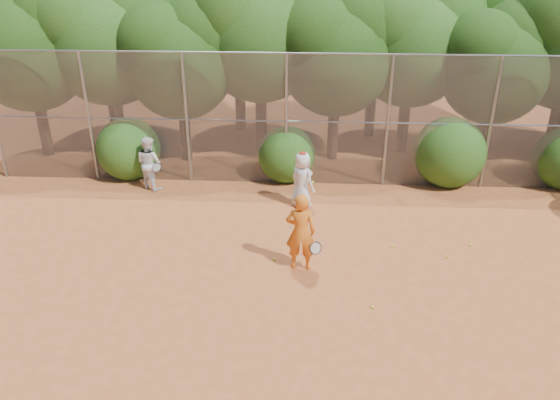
{
  "coord_description": "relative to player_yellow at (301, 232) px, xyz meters",
  "views": [
    {
      "loc": [
        -0.35,
        -9.6,
        7.06
      ],
      "look_at": [
        -1.0,
        2.5,
        1.1
      ],
      "focal_mm": 35.0,
      "sensor_mm": 36.0,
      "label": 1
    }
  ],
  "objects": [
    {
      "name": "tree_3",
      "position": [
        -1.48,
        7.65,
        3.45
      ],
      "size": [
        4.89,
        4.26,
        6.7
      ],
      "color": "black",
      "rests_on": "ground"
    },
    {
      "name": "player_teen",
      "position": [
        -0.02,
        3.2,
        -0.12
      ],
      "size": [
        0.94,
        0.93,
        1.66
      ],
      "rotation": [
        0.0,
        0.0,
        2.38
      ],
      "color": "silver",
      "rests_on": "ground"
    },
    {
      "name": "tree_9",
      "position": [
        -7.48,
        9.65,
        3.39
      ],
      "size": [
        4.83,
        4.2,
        6.62
      ],
      "color": "black",
      "rests_on": "ground"
    },
    {
      "name": "ball_1",
      "position": [
        4.25,
        1.18,
        -0.91
      ],
      "size": [
        0.07,
        0.07,
        0.07
      ],
      "primitive_type": "sphere",
      "color": "#C2E129",
      "rests_on": "ground"
    },
    {
      "name": "player_white",
      "position": [
        -4.64,
        4.21,
        -0.13
      ],
      "size": [
        1.0,
        0.94,
        1.64
      ],
      "rotation": [
        0.0,
        0.0,
        2.6
      ],
      "color": "white",
      "rests_on": "ground"
    },
    {
      "name": "tree_11",
      "position": [
        2.52,
        9.45,
        3.22
      ],
      "size": [
        4.64,
        4.03,
        6.35
      ],
      "color": "black",
      "rests_on": "ground"
    },
    {
      "name": "tree_1",
      "position": [
        -6.48,
        7.35,
        3.22
      ],
      "size": [
        4.64,
        4.03,
        6.35
      ],
      "color": "black",
      "rests_on": "ground"
    },
    {
      "name": "tree_2",
      "position": [
        -3.99,
        6.64,
        2.64
      ],
      "size": [
        3.99,
        3.47,
        5.47
      ],
      "color": "black",
      "rests_on": "ground"
    },
    {
      "name": "ground",
      "position": [
        0.46,
        -1.19,
        -0.95
      ],
      "size": [
        80.0,
        80.0,
        0.0
      ],
      "primitive_type": "plane",
      "color": "#AD5527",
      "rests_on": "ground"
    },
    {
      "name": "tree_6",
      "position": [
        6.01,
        6.84,
        2.52
      ],
      "size": [
        3.86,
        3.36,
        5.29
      ],
      "color": "black",
      "rests_on": "ground"
    },
    {
      "name": "tree_12",
      "position": [
        7.03,
        10.05,
        3.56
      ],
      "size": [
        5.02,
        4.37,
        6.88
      ],
      "color": "black",
      "rests_on": "ground"
    },
    {
      "name": "fence_back",
      "position": [
        0.34,
        4.81,
        1.11
      ],
      "size": [
        20.05,
        0.09,
        4.03
      ],
      "color": "gray",
      "rests_on": "ground"
    },
    {
      "name": "bush_1",
      "position": [
        -0.54,
        5.11,
        -0.05
      ],
      "size": [
        1.8,
        1.8,
        1.8
      ],
      "primitive_type": "sphere",
      "color": "#224C13",
      "rests_on": "ground"
    },
    {
      "name": "ball_4",
      "position": [
        -0.62,
        0.26,
        -0.91
      ],
      "size": [
        0.07,
        0.07,
        0.07
      ],
      "primitive_type": "sphere",
      "color": "#C2E129",
      "rests_on": "ground"
    },
    {
      "name": "bush_2",
      "position": [
        4.46,
        5.11,
        0.15
      ],
      "size": [
        2.2,
        2.2,
        2.2
      ],
      "primitive_type": "sphere",
      "color": "#224C13",
      "rests_on": "ground"
    },
    {
      "name": "tree_5",
      "position": [
        3.52,
        7.85,
        3.1
      ],
      "size": [
        4.51,
        3.92,
        6.17
      ],
      "color": "black",
      "rests_on": "ground"
    },
    {
      "name": "ball_0",
      "position": [
        2.29,
        1.01,
        -0.91
      ],
      "size": [
        0.07,
        0.07,
        0.07
      ],
      "primitive_type": "sphere",
      "color": "#C2E129",
      "rests_on": "ground"
    },
    {
      "name": "bush_0",
      "position": [
        -5.54,
        5.11,
        0.05
      ],
      "size": [
        2.0,
        2.0,
        2.0
      ],
      "primitive_type": "sphere",
      "color": "#224C13",
      "rests_on": "ground"
    },
    {
      "name": "tree_10",
      "position": [
        -2.47,
        9.85,
        3.68
      ],
      "size": [
        5.15,
        4.48,
        7.06
      ],
      "color": "black",
      "rests_on": "ground"
    },
    {
      "name": "player_yellow",
      "position": [
        0.0,
        0.0,
        0.0
      ],
      "size": [
        0.87,
        0.56,
        1.9
      ],
      "rotation": [
        0.0,
        0.0,
        3.11
      ],
      "color": "orange",
      "rests_on": "ground"
    },
    {
      "name": "ball_2",
      "position": [
        1.54,
        -1.49,
        -0.91
      ],
      "size": [
        0.07,
        0.07,
        0.07
      ],
      "primitive_type": "sphere",
      "color": "#C2E129",
      "rests_on": "ground"
    },
    {
      "name": "tree_0",
      "position": [
        -8.98,
        6.84,
        2.98
      ],
      "size": [
        4.38,
        3.81,
        6.0
      ],
      "color": "black",
      "rests_on": "ground"
    },
    {
      "name": "ball_3",
      "position": [
        3.54,
        0.58,
        -0.91
      ],
      "size": [
        0.07,
        0.07,
        0.07
      ],
      "primitive_type": "sphere",
      "color": "#C2E129",
      "rests_on": "ground"
    },
    {
      "name": "tree_4",
      "position": [
        1.01,
        7.04,
        2.81
      ],
      "size": [
        4.19,
        3.64,
        5.73
      ],
      "color": "black",
      "rests_on": "ground"
    }
  ]
}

